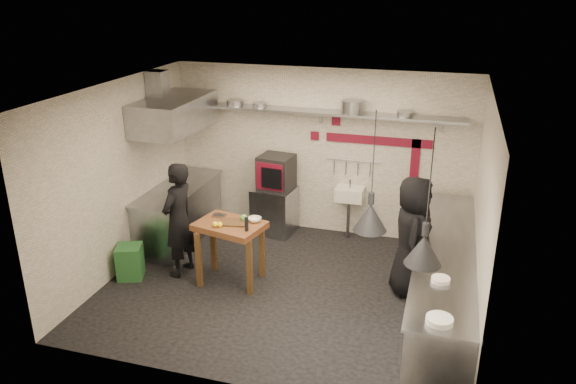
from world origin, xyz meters
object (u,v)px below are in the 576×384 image
(green_bin, at_px, (130,262))
(prep_table, at_px, (231,253))
(chef_left, at_px, (178,220))
(combi_oven, at_px, (276,172))
(oven_stand, at_px, (275,210))
(chef_right, at_px, (412,236))

(green_bin, xyz_separation_m, prep_table, (1.46, 0.30, 0.21))
(chef_left, bearing_deg, combi_oven, 161.12)
(oven_stand, xyz_separation_m, chef_left, (-0.89, -1.77, 0.46))
(chef_left, relative_size, chef_right, 1.01)
(combi_oven, height_order, chef_left, chef_left)
(chef_right, bearing_deg, oven_stand, 54.43)
(combi_oven, xyz_separation_m, chef_left, (-0.92, -1.77, -0.23))
(green_bin, relative_size, prep_table, 0.54)
(oven_stand, height_order, prep_table, prep_table)
(combi_oven, bearing_deg, oven_stand, -177.63)
(green_bin, height_order, chef_left, chef_left)
(prep_table, bearing_deg, chef_left, -169.69)
(combi_oven, relative_size, chef_right, 0.34)
(oven_stand, height_order, combi_oven, combi_oven)
(prep_table, bearing_deg, green_bin, -155.79)
(oven_stand, bearing_deg, chef_left, -109.72)
(prep_table, xyz_separation_m, chef_right, (2.48, 0.44, 0.39))
(oven_stand, relative_size, green_bin, 1.60)
(combi_oven, relative_size, chef_left, 0.34)
(green_bin, bearing_deg, chef_left, 26.99)
(prep_table, height_order, chef_right, chef_right)
(combi_oven, bearing_deg, chef_right, -23.09)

